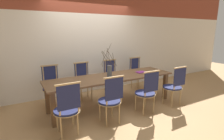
{
  "coord_description": "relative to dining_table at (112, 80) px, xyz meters",
  "views": [
    {
      "loc": [
        -1.94,
        -3.45,
        1.76
      ],
      "look_at": [
        0.0,
        0.0,
        0.88
      ],
      "focal_mm": 28.0,
      "sensor_mm": 36.0,
      "label": 1
    }
  ],
  "objects": [
    {
      "name": "wall_rear",
      "position": [
        0.0,
        1.27,
        0.96
      ],
      "size": [
        12.0,
        0.06,
        3.2
      ],
      "color": "beige",
      "rests_on": "ground_plane"
    },
    {
      "name": "book_stack",
      "position": [
        0.84,
        -0.03,
        0.09
      ],
      "size": [
        0.23,
        0.17,
        0.02
      ],
      "color": "#842D8C",
      "rests_on": "dining_table"
    },
    {
      "name": "chair_far_leftend",
      "position": [
        -1.24,
        0.72,
        -0.13
      ],
      "size": [
        0.46,
        0.46,
        0.97
      ],
      "rotation": [
        0.0,
        0.0,
        3.14
      ],
      "color": "#1E234C",
      "rests_on": "ground_plane"
    },
    {
      "name": "chair_far_center",
      "position": [
        0.41,
        0.72,
        -0.13
      ],
      "size": [
        0.46,
        0.46,
        0.97
      ],
      "rotation": [
        0.0,
        0.0,
        3.14
      ],
      "color": "#1E234C",
      "rests_on": "ground_plane"
    },
    {
      "name": "chair_far_right",
      "position": [
        1.29,
        0.72,
        -0.13
      ],
      "size": [
        0.46,
        0.46,
        0.97
      ],
      "rotation": [
        0.0,
        0.0,
        3.14
      ],
      "color": "#1E234C",
      "rests_on": "ground_plane"
    },
    {
      "name": "chair_far_left",
      "position": [
        -0.44,
        0.72,
        -0.13
      ],
      "size": [
        0.46,
        0.46,
        0.97
      ],
      "rotation": [
        0.0,
        0.0,
        3.14
      ],
      "color": "#1E234C",
      "rests_on": "ground_plane"
    },
    {
      "name": "chair_near_right",
      "position": [
        1.29,
        -0.72,
        -0.13
      ],
      "size": [
        0.46,
        0.46,
        0.97
      ],
      "color": "#1E234C",
      "rests_on": "ground_plane"
    },
    {
      "name": "chair_near_left",
      "position": [
        -0.44,
        -0.72,
        -0.13
      ],
      "size": [
        0.46,
        0.46,
        0.97
      ],
      "color": "#1E234C",
      "rests_on": "ground_plane"
    },
    {
      "name": "ground_plane",
      "position": [
        0.0,
        0.0,
        -0.64
      ],
      "size": [
        16.0,
        16.0,
        0.0
      ],
      "primitive_type": "plane",
      "color": "#A87F51"
    },
    {
      "name": "dining_table",
      "position": [
        0.0,
        0.0,
        0.0
      ],
      "size": [
        3.06,
        0.84,
        0.73
      ],
      "color": "brown",
      "rests_on": "ground_plane"
    },
    {
      "name": "chair_near_center",
      "position": [
        0.44,
        -0.72,
        -0.13
      ],
      "size": [
        0.46,
        0.46,
        0.97
      ],
      "color": "#1E234C",
      "rests_on": "ground_plane"
    },
    {
      "name": "vase_centerpiece",
      "position": [
        -0.07,
        0.0,
        0.23
      ],
      "size": [
        0.36,
        0.4,
        0.75
      ],
      "color": "#4C5156",
      "rests_on": "dining_table"
    },
    {
      "name": "chair_near_leftend",
      "position": [
        -1.26,
        -0.72,
        -0.13
      ],
      "size": [
        0.46,
        0.46,
        0.97
      ],
      "color": "#1E234C",
      "rests_on": "ground_plane"
    }
  ]
}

